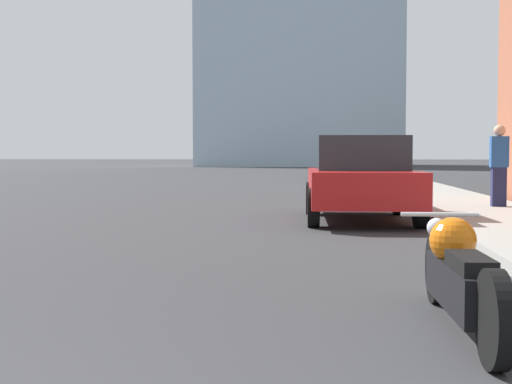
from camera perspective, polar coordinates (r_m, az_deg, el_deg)
name	(u,v)px	position (r m, az deg, el deg)	size (l,w,h in m)	color
sidewalk	(380,175)	(41.80, 9.88, 1.36)	(2.43, 240.00, 0.15)	gray
motorcycle	(459,276)	(5.24, 15.92, -6.46)	(0.62, 2.43, 0.77)	black
parked_car_red	(360,178)	(13.44, 8.34, 1.12)	(2.12, 4.38, 1.57)	red
parked_car_silver	(343,166)	(25.92, 6.99, 2.11)	(2.02, 4.61, 1.67)	#BCBCC1
parked_car_black	(337,163)	(37.09, 6.49, 2.29)	(2.12, 4.21, 1.58)	black
parked_car_yellow	(337,160)	(48.45, 6.52, 2.54)	(2.07, 4.27, 1.73)	gold
parked_car_white	(333,160)	(59.32, 6.17, 2.55)	(2.10, 4.03, 1.62)	silver
pedestrian	(499,165)	(15.72, 18.86, 2.09)	(0.36, 0.24, 1.71)	#1E2347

